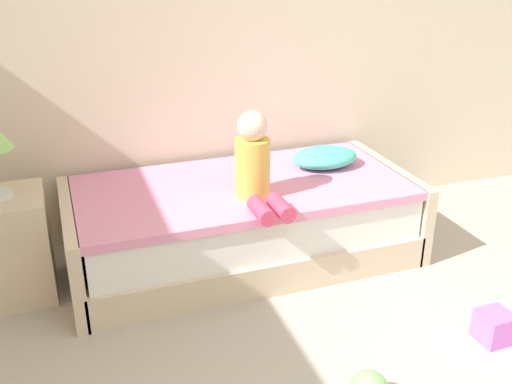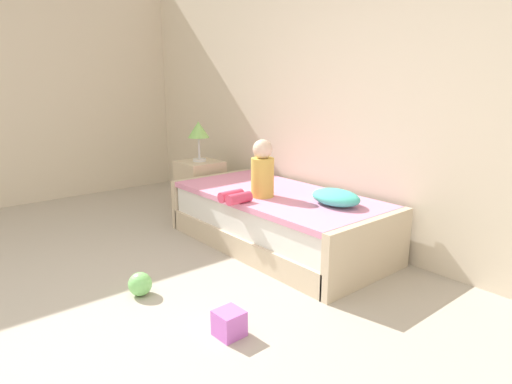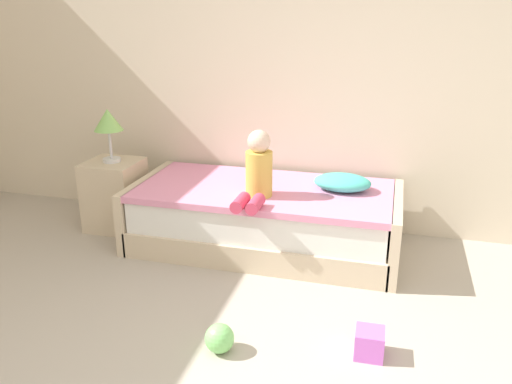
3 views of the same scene
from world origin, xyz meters
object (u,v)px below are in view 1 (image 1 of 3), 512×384
(nightstand, at_px, (9,247))
(toy_block, at_px, (494,327))
(bed, at_px, (242,222))
(pillow, at_px, (324,157))
(child_figure, at_px, (255,165))

(nightstand, height_order, toy_block, nightstand)
(bed, xyz_separation_m, nightstand, (-1.35, 0.04, 0.05))
(nightstand, distance_m, pillow, 1.96)
(child_figure, bearing_deg, pillow, 29.04)
(bed, xyz_separation_m, toy_block, (0.92, -1.22, -0.17))
(pillow, relative_size, toy_block, 2.77)
(bed, bearing_deg, child_figure, -89.07)
(child_figure, xyz_separation_m, toy_block, (0.92, -1.00, -0.63))
(child_figure, bearing_deg, toy_block, -47.43)
(child_figure, relative_size, toy_block, 3.21)
(child_figure, bearing_deg, bed, 90.93)
(pillow, bearing_deg, toy_block, -76.27)
(toy_block, bearing_deg, nightstand, 150.89)
(bed, relative_size, child_figure, 4.14)
(bed, bearing_deg, pillow, 9.54)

